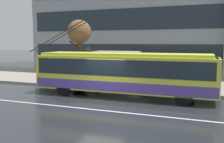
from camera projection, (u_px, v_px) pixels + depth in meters
ground_plane at (98, 104)px, 14.29m from camera, size 160.00×160.00×0.00m
sidewalk_slab at (138, 80)px, 22.74m from camera, size 80.00×10.00×0.14m
lane_centre_line at (89, 109)px, 13.17m from camera, size 72.00×0.14×0.01m
trolleybus at (123, 72)px, 16.18m from camera, size 12.83×2.63×5.10m
bus_shelter at (117, 59)px, 19.77m from camera, size 3.55×1.83×2.66m
pedestrian_at_shelter at (97, 64)px, 20.80m from camera, size 1.44×1.44×1.94m
pedestrian_approaching_curb at (184, 66)px, 18.29m from camera, size 1.39×1.39×2.02m
pedestrian_walking_past at (118, 64)px, 20.50m from camera, size 1.20×1.20×1.98m
pedestrian_waiting_by_pole at (168, 68)px, 17.07m from camera, size 1.50×1.50×1.97m
street_tree_bare at (79, 33)px, 20.75m from camera, size 2.17×1.98×5.22m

